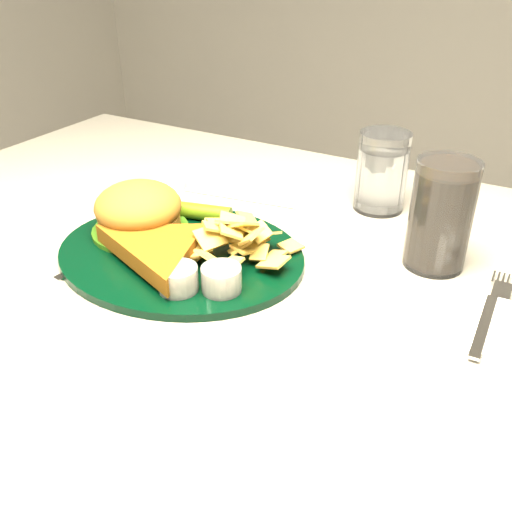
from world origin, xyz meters
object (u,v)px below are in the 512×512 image
Objects in this scene: cola_glass at (441,215)px; water_glass at (382,172)px; table at (252,477)px; fork_napkin at (485,321)px; dinner_plate at (179,232)px.

water_glass is at bearing 132.37° from cola_glass.
table is 9.19× the size of cola_glass.
cola_glass reaches higher than fork_napkin.
table is 10.78× the size of water_glass.
water_glass reaches higher than fork_napkin.
dinner_plate is 0.30m from water_glass.
water_glass is at bearing 53.89° from dinner_plate.
cola_glass is 0.87× the size of fork_napkin.
fork_napkin is at bearing -50.78° from cola_glass.
dinner_plate reaches higher than table.
table is 8.00× the size of fork_napkin.
water_glass reaches higher than dinner_plate.
water_glass is at bearing 129.51° from fork_napkin.
dinner_plate is 2.36× the size of cola_glass.
water_glass is at bearing 71.29° from table.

